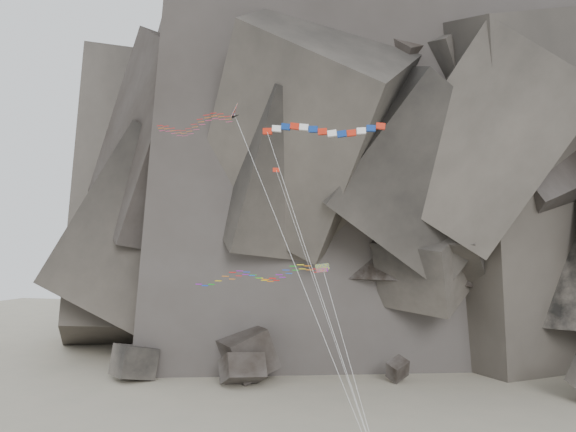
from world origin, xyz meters
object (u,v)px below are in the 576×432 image
(pennant_kite, at_px, (296,230))
(parafoil_kite, at_px, (254,275))
(banner_kite, at_px, (323,131))
(delta_kite, at_px, (191,125))

(pennant_kite, bearing_deg, parafoil_kite, 168.84)
(banner_kite, distance_m, parafoil_kite, 13.56)
(banner_kite, relative_size, pennant_kite, 1.15)
(delta_kite, height_order, banner_kite, delta_kite)
(parafoil_kite, relative_size, pennant_kite, 0.72)
(banner_kite, xyz_separation_m, parafoil_kite, (-5.61, -1.64, -12.24))
(banner_kite, height_order, parafoil_kite, banner_kite)
(pennant_kite, bearing_deg, banner_kite, -12.19)
(delta_kite, xyz_separation_m, pennant_kite, (9.09, 1.54, -9.18))
(banner_kite, bearing_deg, pennant_kite, -175.53)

